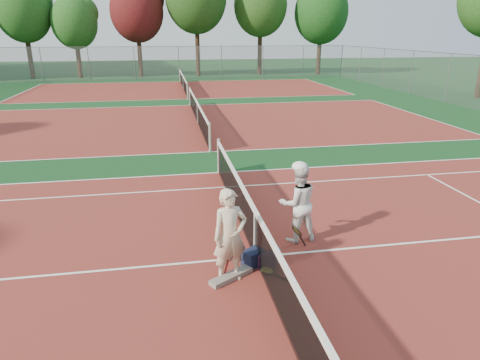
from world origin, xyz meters
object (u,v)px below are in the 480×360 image
sports_bag_navy (253,258)px  sports_bag_purple (267,260)px  player_b (298,203)px  water_bottle (278,256)px  racket_black_held (297,238)px  racket_red (230,261)px  net_main (255,234)px  player_a (230,236)px  racket_spare (267,271)px

sports_bag_navy → sports_bag_purple: 0.26m
player_b → water_bottle: size_ratio=5.63×
racket_black_held → racket_red: bearing=4.1°
sports_bag_purple → net_main: bearing=110.1°
player_a → sports_bag_purple: bearing=8.7°
racket_red → racket_black_held: size_ratio=1.11×
player_b → racket_red: 2.07m
sports_bag_purple → player_b: bearing=47.5°
racket_spare → sports_bag_navy: 0.40m
player_a → racket_red: size_ratio=2.95×
player_b → racket_black_held: player_b is taller
racket_black_held → sports_bag_navy: (-1.01, -0.47, -0.10)m
player_a → sports_bag_purple: player_a is taller
sports_bag_purple → racket_red: bearing=-165.3°
net_main → player_a: player_a is taller
player_b → racket_spare: (-0.94, -1.21, -0.80)m
racket_black_held → sports_bag_purple: bearing=13.8°
racket_red → racket_spare: racket_red is taller
player_a → racket_spare: player_a is taller
player_b → racket_spare: size_ratio=2.82×
player_b → racket_black_held: (-0.13, -0.40, -0.58)m
racket_spare → sports_bag_navy: bearing=-10.5°
player_a → player_b: 2.07m
player_b → sports_bag_purple: bearing=43.2°
player_a → sports_bag_purple: size_ratio=5.08×
player_a → racket_red: player_a is taller
racket_red → racket_black_held: 1.68m
player_a → water_bottle: player_a is taller
water_bottle → sports_bag_navy: bearing=177.5°
net_main → racket_spare: bearing=-81.4°
sports_bag_navy → racket_black_held: bearing=25.3°
racket_black_held → racket_spare: 1.17m
racket_spare → player_a: bearing=54.1°
sports_bag_purple → racket_black_held: bearing=36.7°
sports_bag_navy → sports_bag_purple: sports_bag_navy is taller
racket_spare → water_bottle: 0.44m
net_main → sports_bag_purple: bearing=-69.9°
player_b → racket_black_held: bearing=68.1°
player_a → racket_red: 0.58m
net_main → sports_bag_navy: (-0.10, -0.29, -0.35)m
player_b → sports_bag_navy: player_b is taller
water_bottle → racket_red: bearing=-164.7°
racket_spare → water_bottle: water_bottle is taller
net_main → sports_bag_purple: net_main is taller
player_a → racket_black_held: 1.84m
net_main → water_bottle: (0.39, -0.32, -0.36)m
net_main → player_b: bearing=29.3°
net_main → sports_bag_navy: bearing=-108.4°
player_b → net_main: bearing=25.1°
racket_black_held → racket_spare: (-0.81, -0.81, -0.22)m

